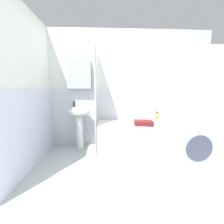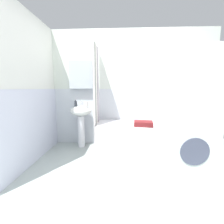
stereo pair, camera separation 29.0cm
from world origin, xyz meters
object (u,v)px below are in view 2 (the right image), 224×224
at_px(soap_dispenser, 76,103).
at_px(conditioner_bottle, 160,117).
at_px(sink, 81,117).
at_px(toothbrush_cup, 86,104).
at_px(shampoo_bottle, 165,116).
at_px(towel_folded, 143,124).
at_px(washer_dryer_stack, 187,116).
at_px(body_wash_bottle, 171,117).
at_px(bathtub, 138,137).

xyz_separation_m(soap_dispenser, conditioner_bottle, (1.72, 0.14, -0.28)).
height_order(sink, soap_dispenser, soap_dispenser).
relative_size(soap_dispenser, toothbrush_cup, 1.36).
height_order(shampoo_bottle, towel_folded, shampoo_bottle).
bearing_deg(sink, towel_folded, -16.16).
relative_size(toothbrush_cup, washer_dryer_stack, 0.06).
height_order(body_wash_bottle, conditioner_bottle, same).
distance_m(conditioner_bottle, towel_folded, 0.63).
relative_size(toothbrush_cup, conditioner_bottle, 0.55).
height_order(toothbrush_cup, bathtub, toothbrush_cup).
height_order(sink, washer_dryer_stack, washer_dryer_stack).
relative_size(shampoo_bottle, washer_dryer_stack, 0.12).
relative_size(bathtub, body_wash_bottle, 9.22).
distance_m(toothbrush_cup, shampoo_bottle, 1.64).
bearing_deg(shampoo_bottle, toothbrush_cup, -174.99).
bearing_deg(bathtub, washer_dryer_stack, -58.41).
xyz_separation_m(sink, towel_folded, (1.22, -0.35, -0.04)).
xyz_separation_m(body_wash_bottle, washer_dryer_stack, (-0.17, -1.09, 0.22)).
bearing_deg(body_wash_bottle, soap_dispenser, -176.66).
bearing_deg(towel_folded, sink, 163.84).
xyz_separation_m(toothbrush_cup, conditioner_bottle, (1.50, 0.16, -0.27)).
xyz_separation_m(sink, conditioner_bottle, (1.62, 0.13, 0.00)).
relative_size(body_wash_bottle, towel_folded, 0.53).
bearing_deg(soap_dispenser, shampoo_bottle, 3.94).
bearing_deg(towel_folded, body_wash_bottle, 35.19).
xyz_separation_m(toothbrush_cup, body_wash_bottle, (1.73, 0.13, -0.27)).
relative_size(bathtub, shampoo_bottle, 7.79).
xyz_separation_m(toothbrush_cup, washer_dryer_stack, (1.56, -0.96, -0.05)).
height_order(sink, shampoo_bottle, sink).
height_order(sink, conditioner_bottle, sink).
height_order(soap_dispenser, washer_dryer_stack, washer_dryer_stack).
relative_size(toothbrush_cup, towel_folded, 0.29).
xyz_separation_m(soap_dispenser, body_wash_bottle, (1.95, 0.11, -0.28)).
xyz_separation_m(sink, body_wash_bottle, (1.85, 0.10, 0.00)).
height_order(body_wash_bottle, towel_folded, body_wash_bottle).
xyz_separation_m(toothbrush_cup, shampoo_bottle, (1.61, 0.14, -0.26)).
bearing_deg(bathtub, sink, 172.95).
bearing_deg(conditioner_bottle, sink, -175.53).
bearing_deg(towel_folded, soap_dispenser, 165.63).
height_order(toothbrush_cup, conditioner_bottle, toothbrush_cup).
bearing_deg(shampoo_bottle, washer_dryer_stack, -92.66).
height_order(sink, towel_folded, sink).
bearing_deg(towel_folded, toothbrush_cup, 163.62).
distance_m(toothbrush_cup, towel_folded, 1.18).
bearing_deg(shampoo_bottle, body_wash_bottle, -5.92).
height_order(shampoo_bottle, conditioner_bottle, shampoo_bottle).
xyz_separation_m(body_wash_bottle, conditioner_bottle, (-0.23, 0.03, -0.00)).
distance_m(toothbrush_cup, bathtub, 1.21).
distance_m(body_wash_bottle, conditioner_bottle, 0.23).
height_order(towel_folded, washer_dryer_stack, washer_dryer_stack).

